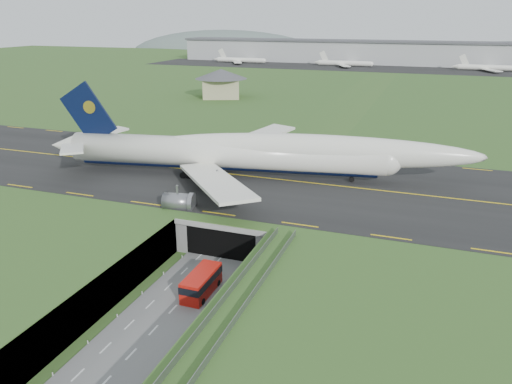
% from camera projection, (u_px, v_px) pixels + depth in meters
% --- Properties ---
extents(ground, '(900.00, 900.00, 0.00)m').
position_uv_depth(ground, '(199.00, 282.00, 73.84)').
color(ground, '#2E5823').
rests_on(ground, ground).
extents(airfield_deck, '(800.00, 800.00, 6.00)m').
position_uv_depth(airfield_deck, '(198.00, 264.00, 72.84)').
color(airfield_deck, gray).
rests_on(airfield_deck, ground).
extents(trench_road, '(12.00, 75.00, 0.20)m').
position_uv_depth(trench_road, '(175.00, 308.00, 67.15)').
color(trench_road, slate).
rests_on(trench_road, ground).
extents(taxiway, '(800.00, 44.00, 0.18)m').
position_uv_depth(taxiway, '(270.00, 179.00, 101.07)').
color(taxiway, black).
rests_on(taxiway, airfield_deck).
extents(tunnel_portal, '(17.00, 22.30, 6.00)m').
position_uv_depth(tunnel_portal, '(240.00, 220.00, 87.55)').
color(tunnel_portal, gray).
rests_on(tunnel_portal, ground).
extents(guideway, '(3.00, 53.00, 7.05)m').
position_uv_depth(guideway, '(212.00, 343.00, 51.60)').
color(guideway, '#A8A8A3').
rests_on(guideway, ground).
extents(jumbo_jet, '(88.49, 57.38, 19.26)m').
position_uv_depth(jumbo_jet, '(254.00, 153.00, 100.35)').
color(jumbo_jet, white).
rests_on(jumbo_jet, ground).
extents(shuttle_tram, '(3.14, 8.03, 3.26)m').
position_uv_depth(shuttle_tram, '(201.00, 283.00, 70.14)').
color(shuttle_tram, red).
rests_on(shuttle_tram, ground).
extents(service_building, '(26.96, 26.96, 11.32)m').
position_uv_depth(service_building, '(221.00, 81.00, 199.71)').
color(service_building, tan).
rests_on(service_building, ground).
extents(cargo_terminal, '(320.00, 67.00, 15.60)m').
position_uv_depth(cargo_terminal, '(394.00, 53.00, 334.81)').
color(cargo_terminal, '#B2B2B2').
rests_on(cargo_terminal, ground).
extents(distant_hills, '(700.00, 91.00, 60.00)m').
position_uv_depth(distant_hills, '(482.00, 66.00, 435.99)').
color(distant_hills, slate).
rests_on(distant_hills, ground).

